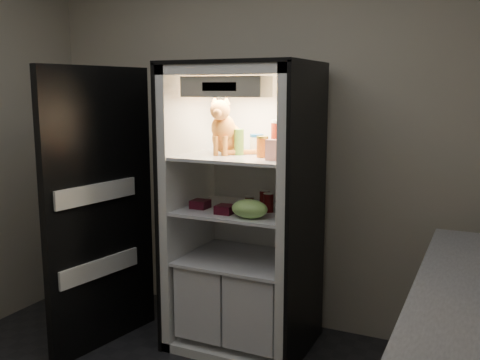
{
  "coord_description": "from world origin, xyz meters",
  "views": [
    {
      "loc": [
        1.44,
        -1.74,
        1.71
      ],
      "look_at": [
        -0.01,
        1.32,
        1.13
      ],
      "focal_mm": 40.0,
      "sensor_mm": 36.0,
      "label": 1
    }
  ],
  "objects_px": {
    "refrigerator": "(245,228)",
    "soda_can_b": "(288,203)",
    "berry_box_left": "(200,204)",
    "condiment_jar": "(249,202)",
    "soda_can_a": "(265,200)",
    "salsa_jar": "(262,147)",
    "soda_can_c": "(268,203)",
    "tabby_cat": "(225,132)",
    "mayo_tub": "(257,144)",
    "grape_bag": "(250,209)",
    "cream_carton": "(273,150)",
    "berry_box_right": "(225,209)",
    "parmesan_shaker": "(239,142)",
    "pepper_jar": "(281,138)"
  },
  "relations": [
    {
      "from": "berry_box_right",
      "to": "grape_bag",
      "type": "bearing_deg",
      "value": -12.25
    },
    {
      "from": "salsa_jar",
      "to": "soda_can_a",
      "type": "height_order",
      "value": "salsa_jar"
    },
    {
      "from": "parmesan_shaker",
      "to": "cream_carton",
      "type": "xyz_separation_m",
      "value": [
        0.29,
        -0.14,
        -0.02
      ]
    },
    {
      "from": "parmesan_shaker",
      "to": "tabby_cat",
      "type": "bearing_deg",
      "value": 170.95
    },
    {
      "from": "soda_can_a",
      "to": "soda_can_c",
      "type": "distance_m",
      "value": 0.09
    },
    {
      "from": "parmesan_shaker",
      "to": "cream_carton",
      "type": "relative_size",
      "value": 1.35
    },
    {
      "from": "pepper_jar",
      "to": "soda_can_c",
      "type": "relative_size",
      "value": 1.87
    },
    {
      "from": "salsa_jar",
      "to": "soda_can_c",
      "type": "xyz_separation_m",
      "value": [
        0.03,
        0.03,
        -0.36
      ]
    },
    {
      "from": "mayo_tub",
      "to": "berry_box_left",
      "type": "xyz_separation_m",
      "value": [
        -0.3,
        -0.23,
        -0.39
      ]
    },
    {
      "from": "cream_carton",
      "to": "soda_can_c",
      "type": "relative_size",
      "value": 1.01
    },
    {
      "from": "soda_can_c",
      "to": "berry_box_left",
      "type": "relative_size",
      "value": 1.12
    },
    {
      "from": "berry_box_right",
      "to": "parmesan_shaker",
      "type": "bearing_deg",
      "value": 84.98
    },
    {
      "from": "refrigerator",
      "to": "mayo_tub",
      "type": "xyz_separation_m",
      "value": [
        0.05,
        0.07,
        0.56
      ]
    },
    {
      "from": "tabby_cat",
      "to": "mayo_tub",
      "type": "distance_m",
      "value": 0.22
    },
    {
      "from": "pepper_jar",
      "to": "refrigerator",
      "type": "bearing_deg",
      "value": -178.39
    },
    {
      "from": "soda_can_c",
      "to": "berry_box_left",
      "type": "xyz_separation_m",
      "value": [
        -0.44,
        -0.09,
        -0.03
      ]
    },
    {
      "from": "salsa_jar",
      "to": "grape_bag",
      "type": "distance_m",
      "value": 0.4
    },
    {
      "from": "grape_bag",
      "to": "pepper_jar",
      "type": "bearing_deg",
      "value": 71.79
    },
    {
      "from": "refrigerator",
      "to": "grape_bag",
      "type": "xyz_separation_m",
      "value": [
        0.15,
        -0.27,
        0.2
      ]
    },
    {
      "from": "tabby_cat",
      "to": "salsa_jar",
      "type": "xyz_separation_m",
      "value": [
        0.29,
        -0.06,
        -0.08
      ]
    },
    {
      "from": "mayo_tub",
      "to": "condiment_jar",
      "type": "height_order",
      "value": "mayo_tub"
    },
    {
      "from": "tabby_cat",
      "to": "berry_box_left",
      "type": "height_order",
      "value": "tabby_cat"
    },
    {
      "from": "refrigerator",
      "to": "pepper_jar",
      "type": "height_order",
      "value": "refrigerator"
    },
    {
      "from": "pepper_jar",
      "to": "berry_box_left",
      "type": "height_order",
      "value": "pepper_jar"
    },
    {
      "from": "soda_can_c",
      "to": "cream_carton",
      "type": "bearing_deg",
      "value": -58.92
    },
    {
      "from": "mayo_tub",
      "to": "berry_box_left",
      "type": "distance_m",
      "value": 0.54
    },
    {
      "from": "mayo_tub",
      "to": "pepper_jar",
      "type": "height_order",
      "value": "pepper_jar"
    },
    {
      "from": "soda_can_b",
      "to": "berry_box_right",
      "type": "xyz_separation_m",
      "value": [
        -0.33,
        -0.23,
        -0.03
      ]
    },
    {
      "from": "mayo_tub",
      "to": "grape_bag",
      "type": "xyz_separation_m",
      "value": [
        0.1,
        -0.34,
        -0.36
      ]
    },
    {
      "from": "refrigerator",
      "to": "tabby_cat",
      "type": "bearing_deg",
      "value": -159.91
    },
    {
      "from": "refrigerator",
      "to": "condiment_jar",
      "type": "bearing_deg",
      "value": -28.59
    },
    {
      "from": "grape_bag",
      "to": "refrigerator",
      "type": "bearing_deg",
      "value": 119.5
    },
    {
      "from": "parmesan_shaker",
      "to": "grape_bag",
      "type": "relative_size",
      "value": 0.73
    },
    {
      "from": "soda_can_a",
      "to": "condiment_jar",
      "type": "bearing_deg",
      "value": -171.28
    },
    {
      "from": "soda_can_c",
      "to": "condiment_jar",
      "type": "bearing_deg",
      "value": 161.25
    },
    {
      "from": "salsa_jar",
      "to": "grape_bag",
      "type": "bearing_deg",
      "value": -93.42
    },
    {
      "from": "soda_can_a",
      "to": "tabby_cat",
      "type": "bearing_deg",
      "value": -171.8
    },
    {
      "from": "parmesan_shaker",
      "to": "berry_box_left",
      "type": "height_order",
      "value": "parmesan_shaker"
    },
    {
      "from": "refrigerator",
      "to": "soda_can_b",
      "type": "height_order",
      "value": "refrigerator"
    },
    {
      "from": "grape_bag",
      "to": "berry_box_right",
      "type": "relative_size",
      "value": 2.11
    },
    {
      "from": "cream_carton",
      "to": "condiment_jar",
      "type": "height_order",
      "value": "cream_carton"
    },
    {
      "from": "cream_carton",
      "to": "berry_box_right",
      "type": "height_order",
      "value": "cream_carton"
    },
    {
      "from": "grape_bag",
      "to": "berry_box_left",
      "type": "relative_size",
      "value": 2.1
    },
    {
      "from": "pepper_jar",
      "to": "cream_carton",
      "type": "xyz_separation_m",
      "value": [
        0.03,
        -0.21,
        -0.05
      ]
    },
    {
      "from": "soda_can_a",
      "to": "grape_bag",
      "type": "bearing_deg",
      "value": -87.26
    },
    {
      "from": "refrigerator",
      "to": "soda_can_a",
      "type": "bearing_deg",
      "value": -2.66
    },
    {
      "from": "berry_box_left",
      "to": "berry_box_right",
      "type": "xyz_separation_m",
      "value": [
        0.22,
        -0.07,
        -0.0
      ]
    },
    {
      "from": "berry_box_left",
      "to": "condiment_jar",
      "type": "bearing_deg",
      "value": 26.46
    },
    {
      "from": "berry_box_left",
      "to": "tabby_cat",
      "type": "bearing_deg",
      "value": 43.91
    },
    {
      "from": "condiment_jar",
      "to": "berry_box_right",
      "type": "bearing_deg",
      "value": -108.69
    }
  ]
}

